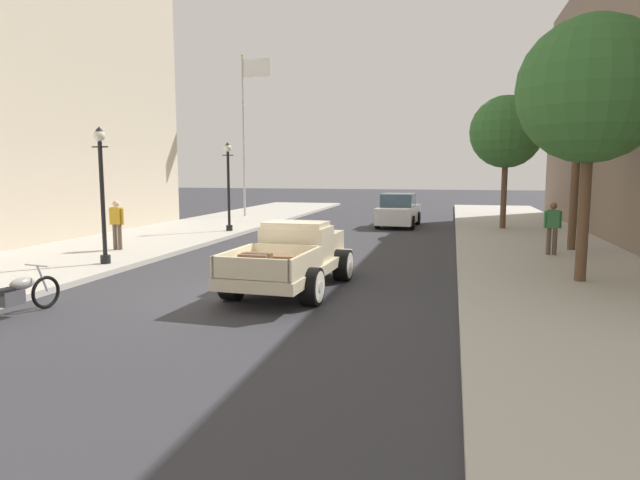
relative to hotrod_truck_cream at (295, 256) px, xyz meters
The scene contains 13 objects.
ground_plane 1.29m from the hotrod_truck_cream, 132.24° to the right, with size 140.00×140.00×0.00m, color #333338.
sidewalk_right 6.63m from the hotrod_truck_cream, ahead, with size 5.50×64.00×0.15m, color #B7B2A8.
hotrod_truck_cream is the anchor object (origin of this frame).
motorcycle_parked 5.93m from the hotrod_truck_cream, 139.31° to the right, with size 0.64×2.10×0.93m.
car_background_white 15.12m from the hotrod_truck_cream, 86.14° to the left, with size 2.01×4.37×1.65m.
pedestrian_sidewalk_left 8.16m from the hotrod_truck_cream, 153.02° to the left, with size 0.53×0.22×1.65m.
pedestrian_sidewalk_right 8.90m from the hotrod_truck_cream, 41.31° to the left, with size 0.53×0.22×1.65m.
street_lamp_near 6.31m from the hotrod_truck_cream, 168.94° to the left, with size 0.50×0.32×3.85m.
street_lamp_far 11.74m from the hotrod_truck_cream, 120.55° to the left, with size 0.50×0.32×3.85m.
flagpole 19.96m from the hotrod_truck_cream, 114.19° to the left, with size 1.74×0.16×9.16m.
street_tree_nearest 7.88m from the hotrod_truck_cream, 14.05° to the left, with size 3.38×3.38×6.18m.
street_tree_second 11.02m from the hotrod_truck_cream, 43.89° to the left, with size 2.01×2.01×5.16m.
street_tree_third 15.56m from the hotrod_truck_cream, 67.05° to the left, with size 3.24×3.24×5.98m.
Camera 1 is at (4.31, -11.70, 2.79)m, focal length 30.89 mm.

